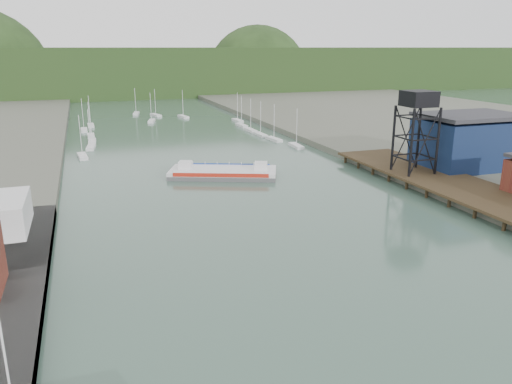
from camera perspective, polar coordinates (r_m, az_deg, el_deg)
east_pier at (r=96.50m, az=22.89°, el=0.35°), size 14.00×70.00×2.45m
flagpole at (r=38.93m, az=-27.12°, el=-14.22°), size 0.16×0.16×12.00m
lift_tower at (r=102.64m, az=18.07°, el=9.55°), size 6.50×6.50×16.00m
blue_shed at (r=114.84m, az=23.13°, el=5.34°), size 20.50×14.50×11.30m
marina_sailboats at (r=166.21m, az=-9.73°, el=7.05°), size 57.71×92.65×0.90m
distant_hills at (r=326.08m, az=-15.50°, el=12.87°), size 500.00×120.00×80.00m
chain_ferry at (r=104.92m, az=-3.78°, el=2.25°), size 23.77×16.42×3.18m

